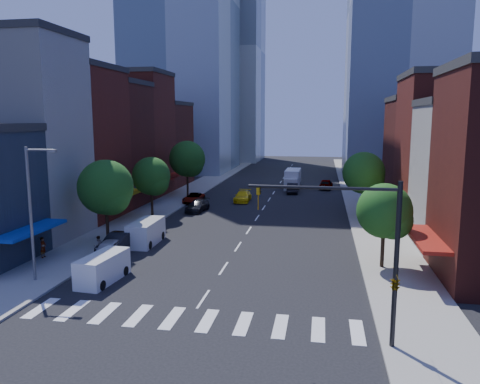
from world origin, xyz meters
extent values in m
plane|color=black|center=(0.00, 0.00, 0.00)|extent=(220.00, 220.00, 0.00)
cube|color=gray|center=(-12.50, 40.00, 0.07)|extent=(5.00, 120.00, 0.15)
cube|color=gray|center=(12.50, 40.00, 0.07)|extent=(5.00, 120.00, 0.15)
cube|color=silver|center=(0.00, -3.00, 0.01)|extent=(19.00, 3.00, 0.01)
cube|color=silver|center=(-21.00, 12.00, 9.00)|extent=(12.00, 8.00, 18.00)
cube|color=#5F1D16|center=(-21.00, 20.50, 8.00)|extent=(12.00, 9.00, 16.00)
cube|color=#4D1813|center=(-21.00, 29.00, 7.50)|extent=(12.00, 8.00, 15.00)
cube|color=#5F1D16|center=(-21.00, 37.50, 8.50)|extent=(12.00, 9.00, 17.00)
cube|color=#4D1813|center=(-21.00, 47.00, 6.50)|extent=(12.00, 10.00, 13.00)
cube|color=#5F1D16|center=(21.00, 24.00, 7.50)|extent=(12.00, 10.00, 15.00)
cube|color=#4D1813|center=(21.00, 34.00, 6.50)|extent=(12.00, 10.00, 13.00)
cube|color=#9EA5AD|center=(20.00, 62.00, 30.00)|extent=(18.00, 20.00, 60.00)
cube|color=#9EA5AD|center=(-18.00, 95.00, 28.00)|extent=(18.00, 18.00, 56.00)
cylinder|color=black|center=(10.50, -4.50, 4.15)|extent=(0.24, 0.24, 8.00)
cylinder|color=black|center=(7.00, -4.50, 7.75)|extent=(7.00, 0.16, 0.16)
imported|color=gold|center=(4.00, -4.50, 7.15)|extent=(0.22, 0.18, 1.10)
imported|color=gold|center=(10.50, -4.50, 3.35)|extent=(0.48, 2.24, 0.90)
cylinder|color=slate|center=(-12.00, 1.00, 4.65)|extent=(0.20, 0.20, 9.00)
cylinder|color=slate|center=(-11.00, 1.00, 8.95)|extent=(2.00, 0.14, 0.14)
cube|color=slate|center=(-10.10, 1.00, 8.90)|extent=(0.50, 0.25, 0.18)
cylinder|color=black|center=(-11.50, 11.00, 2.11)|extent=(0.28, 0.28, 3.92)
sphere|color=#184212|center=(-11.50, 11.00, 5.05)|extent=(4.80, 4.80, 4.80)
sphere|color=#184212|center=(-10.90, 10.70, 4.35)|extent=(3.36, 3.36, 3.36)
cylinder|color=black|center=(-11.50, 22.00, 1.97)|extent=(0.28, 0.28, 3.64)
sphere|color=#184212|center=(-11.50, 22.00, 4.70)|extent=(4.20, 4.20, 4.20)
sphere|color=#184212|center=(-10.90, 21.70, 4.05)|extent=(2.94, 2.94, 2.94)
cylinder|color=black|center=(-11.50, 36.00, 2.25)|extent=(0.28, 0.28, 4.20)
sphere|color=#184212|center=(-11.50, 36.00, 5.40)|extent=(5.00, 5.00, 5.00)
sphere|color=#184212|center=(-10.90, 35.70, 4.65)|extent=(3.50, 3.50, 3.50)
cylinder|color=black|center=(11.50, 8.00, 1.83)|extent=(0.28, 0.28, 3.36)
sphere|color=#184212|center=(11.50, 8.00, 4.35)|extent=(4.00, 4.00, 4.00)
sphere|color=#184212|center=(12.10, 7.70, 3.75)|extent=(2.80, 2.80, 2.80)
cylinder|color=black|center=(11.50, 26.00, 2.11)|extent=(0.28, 0.28, 3.92)
sphere|color=#184212|center=(11.50, 26.00, 5.05)|extent=(4.60, 4.60, 4.60)
sphere|color=#184212|center=(12.10, 25.70, 4.35)|extent=(3.22, 3.22, 3.22)
imported|color=#B5B5BA|center=(-9.50, 6.88, 0.72)|extent=(2.00, 4.35, 1.44)
imported|color=black|center=(-9.50, 8.70, 0.79)|extent=(2.06, 4.90, 1.57)
imported|color=#999999|center=(-9.50, 31.85, 0.64)|extent=(2.19, 4.61, 1.27)
imported|color=black|center=(-7.50, 26.44, 0.67)|extent=(2.33, 4.76, 1.33)
cube|color=white|center=(-7.50, 1.91, 0.93)|extent=(2.17, 4.58, 1.86)
cube|color=black|center=(-7.65, 0.23, 1.20)|extent=(1.72, 1.03, 0.80)
cylinder|color=black|center=(-8.43, 0.48, 0.31)|extent=(0.28, 0.69, 0.67)
cylinder|color=black|center=(-6.84, 0.33, 0.31)|extent=(0.28, 0.69, 0.67)
cylinder|color=black|center=(-8.16, 3.48, 0.31)|extent=(0.28, 0.69, 0.67)
cylinder|color=black|center=(-6.57, 3.34, 0.31)|extent=(0.28, 0.69, 0.67)
cube|color=silver|center=(-8.17, 11.59, 1.02)|extent=(2.01, 4.90, 2.05)
cube|color=black|center=(-8.14, 9.74, 1.32)|extent=(1.82, 1.00, 0.88)
cylinder|color=black|center=(-9.02, 9.92, 0.34)|extent=(0.25, 0.74, 0.74)
cylinder|color=black|center=(-7.27, 9.94, 0.34)|extent=(0.25, 0.74, 0.74)
cylinder|color=black|center=(-9.06, 13.24, 0.34)|extent=(0.25, 0.74, 0.74)
cylinder|color=black|center=(-7.31, 13.26, 0.34)|extent=(0.25, 0.74, 0.74)
imported|color=yellow|center=(-3.31, 33.91, 0.70)|extent=(2.05, 4.86, 1.40)
imported|color=black|center=(2.75, 42.35, 0.75)|extent=(1.78, 4.63, 1.50)
imported|color=#999999|center=(7.67, 47.02, 0.78)|extent=(2.35, 4.77, 1.57)
cube|color=silver|center=(2.46, 47.41, 1.47)|extent=(2.31, 6.01, 2.94)
cube|color=silver|center=(2.40, 43.92, 1.01)|extent=(2.05, 1.69, 1.84)
cylinder|color=black|center=(1.40, 44.67, 0.41)|extent=(0.29, 0.83, 0.83)
cylinder|color=black|center=(3.42, 44.64, 0.41)|extent=(0.29, 0.83, 0.83)
cylinder|color=black|center=(1.47, 48.81, 0.41)|extent=(0.29, 0.83, 0.83)
cylinder|color=black|center=(3.50, 48.77, 0.41)|extent=(0.29, 0.83, 0.83)
imported|color=#999999|center=(-14.43, 5.78, 0.97)|extent=(0.42, 0.61, 1.64)
imported|color=#999999|center=(-10.50, 7.18, 0.93)|extent=(0.91, 0.95, 1.55)
camera|label=1|loc=(6.95, -26.50, 10.98)|focal=35.00mm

